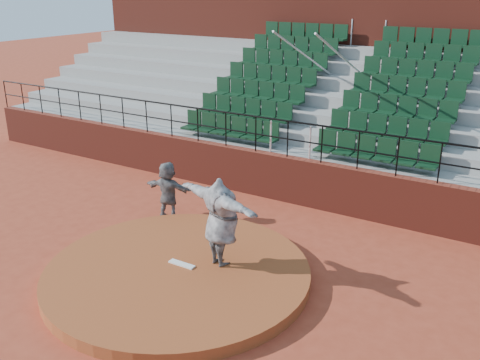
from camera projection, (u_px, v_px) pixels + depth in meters
ground at (178, 278)px, 11.15m from camera, size 90.00×90.00×0.00m
pitchers_mound at (178, 273)px, 11.10m from camera, size 5.50×5.50×0.25m
pitching_rubber at (182, 264)px, 11.18m from camera, size 0.60×0.15×0.03m
boundary_wall at (286, 179)px, 14.93m from camera, size 24.00×0.30×1.30m
wall_railing at (288, 131)px, 14.45m from camera, size 24.04×0.05×1.03m
seating_deck at (337, 123)px, 17.58m from camera, size 24.00×5.97×4.63m
press_box_facade at (380, 46)px, 20.01m from camera, size 24.00×3.00×7.10m
pitcher at (221, 222)px, 10.91m from camera, size 2.44×1.34×1.92m
fielder at (168, 190)px, 13.76m from camera, size 1.47×0.64×1.54m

